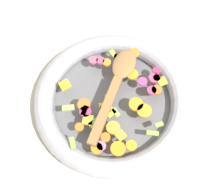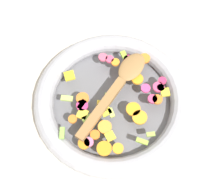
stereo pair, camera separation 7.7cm
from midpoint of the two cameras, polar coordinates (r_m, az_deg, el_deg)
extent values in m
plane|color=beige|center=(0.81, 2.69, -1.79)|extent=(4.00, 4.00, 0.00)
cylinder|color=slate|center=(0.81, 2.71, -1.62)|extent=(0.35, 0.35, 0.01)
torus|color=#9E9EA5|center=(0.79, 2.77, -1.07)|extent=(0.40, 0.40, 0.05)
cylinder|color=orange|center=(0.76, -2.57, -0.76)|extent=(0.04, 0.04, 0.01)
cylinder|color=orange|center=(0.75, 8.02, -4.21)|extent=(0.05, 0.05, 0.01)
cylinder|color=orange|center=(0.73, -0.10, -7.44)|extent=(0.03, 0.03, 0.01)
cylinder|color=orange|center=(0.72, 4.18, -9.89)|extent=(0.03, 0.03, 0.01)
cylinder|color=orange|center=(0.72, 1.65, -9.91)|extent=(0.05, 0.05, 0.01)
cylinder|color=orange|center=(0.75, 0.71, -2.44)|extent=(0.03, 0.03, 0.01)
cylinder|color=orange|center=(0.79, 7.42, 2.81)|extent=(0.04, 0.04, 0.01)
cylinder|color=orange|center=(0.77, 11.10, -0.94)|extent=(0.03, 0.03, 0.01)
cylinder|color=orange|center=(0.76, 6.81, -2.73)|extent=(0.05, 0.05, 0.01)
cylinder|color=orange|center=(0.81, 3.33, 5.91)|extent=(0.03, 0.03, 0.01)
cylinder|color=orange|center=(0.74, -4.30, -4.56)|extent=(0.03, 0.03, 0.01)
cylinder|color=orange|center=(0.73, 1.67, -6.01)|extent=(0.05, 0.05, 0.01)
cylinder|color=orange|center=(0.72, -2.12, -9.00)|extent=(0.03, 0.03, 0.01)
cylinder|color=orange|center=(0.83, 8.66, 6.54)|extent=(0.04, 0.04, 0.01)
cube|color=#92B347|center=(0.74, 10.08, -7.25)|extent=(0.02, 0.02, 0.01)
cube|color=#84C249|center=(0.73, -6.17, -7.10)|extent=(0.02, 0.03, 0.01)
cube|color=#9CBE49|center=(0.74, -1.52, -4.48)|extent=(0.03, 0.02, 0.01)
cube|color=#AECE5E|center=(0.77, -5.44, -0.74)|extent=(0.03, 0.03, 0.01)
cube|color=#8EAB3A|center=(0.76, -2.70, -1.89)|extent=(0.03, 0.02, 0.01)
cube|color=#90BC37|center=(0.82, 4.94, 7.08)|extent=(0.02, 0.03, 0.01)
cube|color=#A8D354|center=(0.76, 1.89, -0.46)|extent=(0.03, 0.03, 0.01)
cube|color=#95BB3E|center=(0.73, 8.80, -8.39)|extent=(0.03, 0.03, 0.01)
cube|color=#B8D055|center=(0.75, 2.79, -3.40)|extent=(0.01, 0.02, 0.01)
cylinder|color=#E54281|center=(0.78, 8.97, 1.09)|extent=(0.03, 0.03, 0.01)
cylinder|color=pink|center=(0.72, -1.23, -8.77)|extent=(0.03, 0.03, 0.01)
cylinder|color=#C83E6B|center=(0.77, 10.24, -0.84)|extent=(0.03, 0.03, 0.01)
cylinder|color=#D75471|center=(0.82, 1.02, 6.81)|extent=(0.03, 0.03, 0.01)
cylinder|color=#D1436E|center=(0.79, 11.22, 1.31)|extent=(0.04, 0.04, 0.01)
cylinder|color=#D93470|center=(0.75, -2.60, -2.08)|extent=(0.04, 0.04, 0.01)
cylinder|color=#D42C6F|center=(0.82, 5.73, 6.36)|extent=(0.04, 0.04, 0.01)
cylinder|color=#CE2E59|center=(0.80, 11.90, 2.47)|extent=(0.03, 0.03, 0.01)
cylinder|color=#D24B74|center=(0.79, 11.65, 1.19)|extent=(0.03, 0.03, 0.01)
cylinder|color=#E0486E|center=(0.82, 2.27, 6.45)|extent=(0.02, 0.02, 0.01)
cube|color=yellow|center=(0.79, -5.06, 3.42)|extent=(0.03, 0.03, 0.01)
cube|color=yellow|center=(0.75, 1.77, -3.07)|extent=(0.03, 0.03, 0.01)
cube|color=yellow|center=(0.79, 12.45, 0.38)|extent=(0.03, 0.03, 0.01)
cube|color=yellow|center=(0.73, 2.71, -7.70)|extent=(0.02, 0.02, 0.01)
cube|color=yellow|center=(0.75, 1.04, -2.16)|extent=(0.04, 0.04, 0.01)
cube|color=gold|center=(0.75, -2.53, -3.66)|extent=(0.03, 0.03, 0.01)
cube|color=olive|center=(0.74, 1.01, -2.55)|extent=(0.17, 0.10, 0.01)
ellipsoid|color=olive|center=(0.80, 6.38, 5.03)|extent=(0.11, 0.09, 0.01)
camera|label=1|loc=(0.04, -87.12, 6.06)|focal=50.00mm
camera|label=2|loc=(0.04, 92.88, -6.06)|focal=50.00mm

